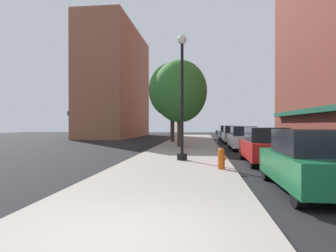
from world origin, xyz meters
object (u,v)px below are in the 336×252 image
object	(u,v)px
tree_near	(180,91)
car_white	(243,138)
lamppost	(182,95)
tree_mid	(172,90)
car_silver	(233,135)
parking_meter_near	(217,138)
car_green	(310,162)
car_red	(265,146)
fire_hydrant	(221,158)
car_blue	(227,133)

from	to	relation	value
tree_near	car_white	distance (m)	5.82
tree_near	lamppost	bearing A→B (deg)	-84.91
tree_mid	car_silver	distance (m)	7.22
lamppost	parking_meter_near	distance (m)	5.49
car_green	car_white	world-z (taller)	same
lamppost	car_red	size ratio (longest dim) A/B	1.37
parking_meter_near	lamppost	bearing A→B (deg)	-111.55
fire_hydrant	car_red	bearing A→B (deg)	51.30
parking_meter_near	tree_mid	size ratio (longest dim) A/B	0.17
tree_near	car_green	size ratio (longest dim) A/B	1.52
fire_hydrant	parking_meter_near	distance (m)	7.30
car_white	tree_mid	bearing A→B (deg)	127.91
car_white	car_green	bearing A→B (deg)	-89.05
parking_meter_near	car_blue	distance (m)	16.13
parking_meter_near	tree_mid	distance (m)	11.78
car_red	car_white	distance (m)	7.30
parking_meter_near	tree_mid	world-z (taller)	tree_mid
car_red	car_blue	size ratio (longest dim) A/B	1.00
car_green	fire_hydrant	bearing A→B (deg)	123.74
car_blue	car_red	bearing A→B (deg)	-92.02
tree_mid	car_blue	world-z (taller)	tree_mid
lamppost	tree_near	xyz separation A→B (m)	(-0.75, 8.38, 1.09)
tree_near	car_blue	xyz separation A→B (m)	(4.53, 12.29, -3.49)
parking_meter_near	tree_near	world-z (taller)	tree_near
parking_meter_near	car_silver	world-z (taller)	car_silver
car_green	car_white	bearing A→B (deg)	89.60
car_red	tree_mid	bearing A→B (deg)	109.41
tree_mid	car_silver	xyz separation A→B (m)	(5.76, -0.34, -4.34)
car_green	lamppost	bearing A→B (deg)	122.92
parking_meter_near	car_blue	size ratio (longest dim) A/B	0.30
tree_near	car_silver	bearing A→B (deg)	54.11
parking_meter_near	car_blue	xyz separation A→B (m)	(1.95, 16.01, -0.14)
fire_hydrant	car_white	bearing A→B (deg)	77.96
lamppost	car_green	xyz separation A→B (m)	(3.79, -5.76, -2.39)
parking_meter_near	car_green	xyz separation A→B (m)	(1.95, -10.42, -0.14)
car_white	car_silver	size ratio (longest dim) A/B	1.00
car_green	car_blue	size ratio (longest dim) A/B	1.00
tree_near	car_blue	distance (m)	13.55
tree_near	car_silver	world-z (taller)	tree_near
parking_meter_near	car_silver	size ratio (longest dim) A/B	0.30
car_red	lamppost	bearing A→B (deg)	178.58
car_green	car_blue	bearing A→B (deg)	89.60
lamppost	car_red	bearing A→B (deg)	0.23
tree_near	fire_hydrant	bearing A→B (deg)	-77.64
car_white	parking_meter_near	bearing A→B (deg)	-125.26
parking_meter_near	car_green	distance (m)	10.60
car_red	car_silver	world-z (taller)	same
fire_hydrant	car_green	size ratio (longest dim) A/B	0.18
parking_meter_near	tree_near	size ratio (longest dim) A/B	0.20
car_blue	car_white	bearing A→B (deg)	-92.02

